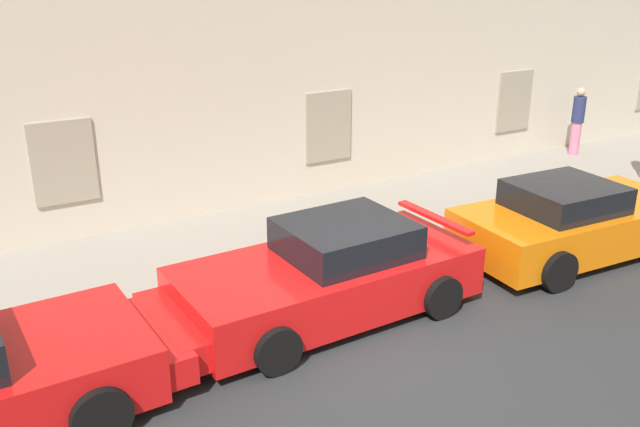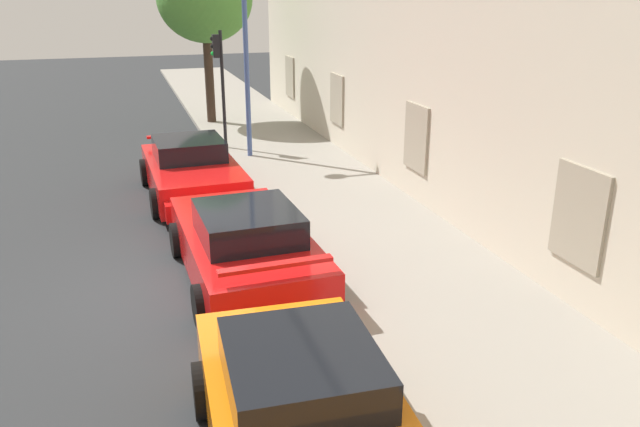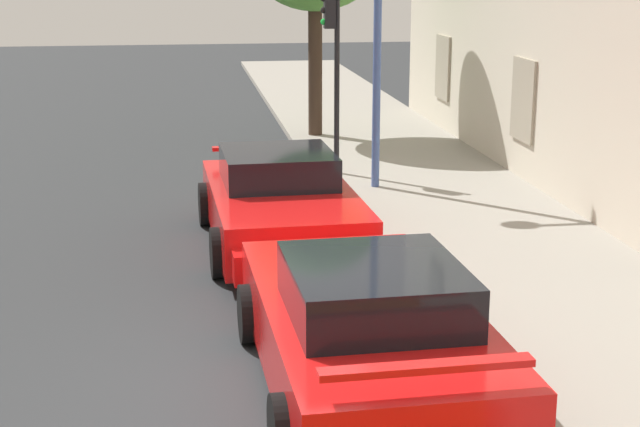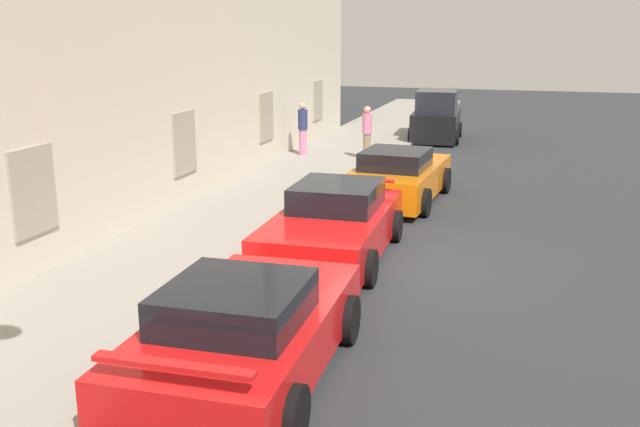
% 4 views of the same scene
% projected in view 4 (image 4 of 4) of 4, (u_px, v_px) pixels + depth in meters
% --- Properties ---
extents(ground_plane, '(80.00, 80.00, 0.00)m').
position_uv_depth(ground_plane, '(389.00, 262.00, 13.35)').
color(ground_plane, '#2B2D30').
extents(sidewalk, '(60.00, 3.76, 0.14)m').
position_uv_depth(sidewalk, '(207.00, 242.00, 14.41)').
color(sidewalk, gray).
rests_on(sidewalk, ground).
extents(sportscar_red_lead, '(4.69, 2.35, 1.35)m').
position_uv_depth(sportscar_red_lead, '(250.00, 328.00, 8.98)').
color(sportscar_red_lead, red).
rests_on(sportscar_red_lead, ground).
extents(sportscar_yellow_flank, '(4.89, 2.30, 1.39)m').
position_uv_depth(sportscar_yellow_flank, '(331.00, 229.00, 13.36)').
color(sportscar_yellow_flank, red).
rests_on(sportscar_yellow_flank, ground).
extents(sportscar_white_middle, '(4.74, 2.33, 1.36)m').
position_uv_depth(sportscar_white_middle, '(400.00, 176.00, 18.10)').
color(sportscar_white_middle, orange).
rests_on(sportscar_white_middle, ground).
extents(hatchback_parked, '(3.71, 2.05, 1.95)m').
position_uv_depth(hatchback_parked, '(436.00, 118.00, 27.66)').
color(hatchback_parked, black).
rests_on(hatchback_parked, ground).
extents(pedestrian_admiring, '(0.39, 0.39, 1.72)m').
position_uv_depth(pedestrian_admiring, '(367.00, 132.00, 22.80)').
color(pedestrian_admiring, '#8C7259').
rests_on(pedestrian_admiring, sidewalk).
extents(pedestrian_strolling, '(0.45, 0.45, 1.75)m').
position_uv_depth(pedestrian_strolling, '(303.00, 128.00, 23.59)').
color(pedestrian_strolling, pink).
rests_on(pedestrian_strolling, sidewalk).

